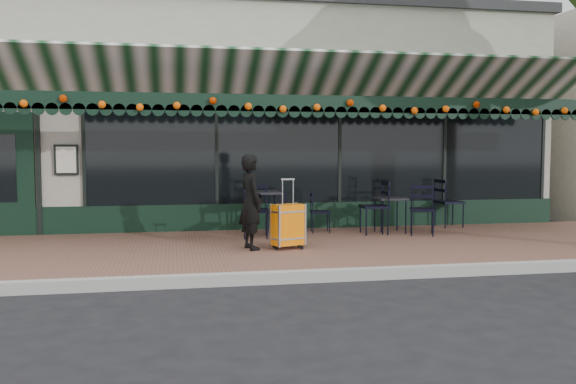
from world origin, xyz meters
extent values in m
plane|color=black|center=(0.00, 0.00, 0.00)|extent=(80.00, 80.00, 0.00)
cube|color=brown|center=(0.00, 2.00, 0.07)|extent=(18.00, 4.00, 0.15)
cube|color=#9E9E99|center=(0.00, -0.08, 0.07)|extent=(18.00, 0.16, 0.15)
cube|color=#9C9587|center=(0.00, 8.00, 2.25)|extent=(12.00, 8.00, 4.50)
cube|color=black|center=(1.20, 3.98, 1.65)|extent=(9.20, 0.04, 2.00)
cube|color=black|center=(-4.80, 3.98, 1.25)|extent=(1.10, 0.07, 2.20)
cube|color=silver|center=(-3.70, 3.94, 1.50)|extent=(0.42, 0.04, 0.55)
cube|color=black|center=(0.00, 2.52, 2.46)|extent=(12.00, 0.03, 0.28)
cylinder|color=orange|center=(0.00, 2.46, 2.44)|extent=(11.60, 0.12, 0.12)
imported|color=black|center=(-0.64, 1.69, 0.88)|extent=(0.47, 0.60, 1.47)
cube|color=orange|center=(-0.08, 1.62, 0.53)|extent=(0.54, 0.42, 0.63)
cube|color=black|center=(-0.08, 1.62, 0.18)|extent=(0.54, 0.42, 0.06)
cube|color=silver|center=(-0.08, 1.62, 1.04)|extent=(0.21, 0.11, 0.39)
cube|color=black|center=(2.11, 3.04, 0.78)|extent=(0.53, 0.53, 0.04)
cylinder|color=black|center=(1.89, 2.82, 0.46)|extent=(0.03, 0.03, 0.62)
cylinder|color=black|center=(2.33, 2.82, 0.46)|extent=(0.03, 0.03, 0.62)
cylinder|color=black|center=(1.89, 3.26, 0.46)|extent=(0.03, 0.03, 0.62)
cylinder|color=black|center=(2.33, 3.26, 0.46)|extent=(0.03, 0.03, 0.62)
cube|color=black|center=(-0.22, 3.30, 0.91)|extent=(0.63, 0.63, 0.04)
cylinder|color=black|center=(-0.48, 3.04, 0.52)|extent=(0.03, 0.03, 0.74)
cylinder|color=black|center=(0.04, 3.04, 0.52)|extent=(0.03, 0.03, 0.74)
cylinder|color=black|center=(-0.48, 3.57, 0.52)|extent=(0.03, 0.03, 0.74)
cylinder|color=black|center=(0.04, 3.57, 0.52)|extent=(0.03, 0.03, 0.74)
camera|label=1|loc=(-1.82, -7.57, 1.70)|focal=38.00mm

